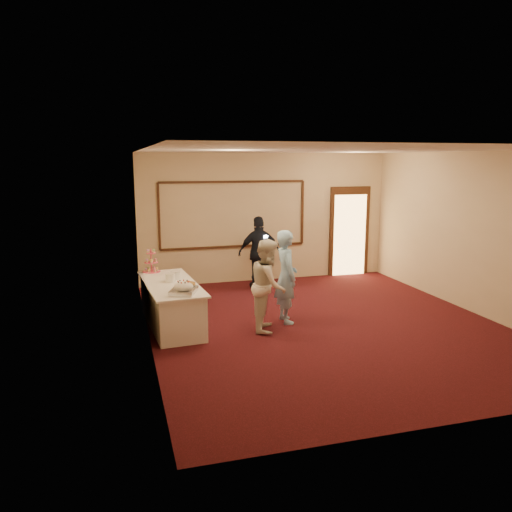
{
  "coord_description": "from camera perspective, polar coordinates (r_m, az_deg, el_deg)",
  "views": [
    {
      "loc": [
        -3.44,
        -7.72,
        2.84
      ],
      "look_at": [
        -1.05,
        0.69,
        1.15
      ],
      "focal_mm": 35.0,
      "sensor_mm": 36.0,
      "label": 1
    }
  ],
  "objects": [
    {
      "name": "woman",
      "position": [
        8.39,
        1.42,
        -3.32
      ],
      "size": [
        0.81,
        0.91,
        1.55
      ],
      "primitive_type": "imported",
      "rotation": [
        0.0,
        0.0,
        1.23
      ],
      "color": "white",
      "rests_on": "floor"
    },
    {
      "name": "buffet_table",
      "position": [
        8.77,
        -9.65,
        -5.47
      ],
      "size": [
        1.02,
        2.23,
        0.77
      ],
      "color": "white",
      "rests_on": "floor"
    },
    {
      "name": "room_walls",
      "position": [
        8.49,
        8.13,
        5.31
      ],
      "size": [
        6.04,
        7.04,
        3.02
      ],
      "color": "beige",
      "rests_on": "floor"
    },
    {
      "name": "plate_stack_a",
      "position": [
        8.73,
        -9.77,
        -2.45
      ],
      "size": [
        0.18,
        0.18,
        0.15
      ],
      "color": "white",
      "rests_on": "buffet_table"
    },
    {
      "name": "tart",
      "position": [
        8.4,
        -7.77,
        -3.25
      ],
      "size": [
        0.28,
        0.28,
        0.06
      ],
      "color": "white",
      "rests_on": "buffet_table"
    },
    {
      "name": "cupcake_stand",
      "position": [
        9.55,
        -11.88,
        -0.77
      ],
      "size": [
        0.33,
        0.33,
        0.48
      ],
      "color": "#EC4A70",
      "rests_on": "buffet_table"
    },
    {
      "name": "doorway",
      "position": [
        12.62,
        10.61,
        2.73
      ],
      "size": [
        1.05,
        0.07,
        2.2
      ],
      "color": "#341A0F",
      "rests_on": "floor"
    },
    {
      "name": "wall_molding",
      "position": [
        11.57,
        -2.59,
        4.77
      ],
      "size": [
        3.45,
        0.04,
        1.55
      ],
      "color": "#341A0F",
      "rests_on": "room_walls"
    },
    {
      "name": "plate_stack_b",
      "position": [
        8.91,
        -9.19,
        -2.16
      ],
      "size": [
        0.18,
        0.18,
        0.15
      ],
      "color": "white",
      "rests_on": "buffet_table"
    },
    {
      "name": "floor",
      "position": [
        8.92,
        7.78,
        -7.74
      ],
      "size": [
        7.0,
        7.0,
        0.0
      ],
      "primitive_type": "plane",
      "color": "black",
      "rests_on": "ground"
    },
    {
      "name": "guest",
      "position": [
        11.12,
        0.39,
        0.41
      ],
      "size": [
        0.97,
        0.45,
        1.62
      ],
      "primitive_type": "imported",
      "rotation": [
        0.0,
        0.0,
        3.09
      ],
      "color": "black",
      "rests_on": "floor"
    },
    {
      "name": "man",
      "position": [
        8.78,
        3.46,
        -2.36
      ],
      "size": [
        0.4,
        0.61,
        1.65
      ],
      "primitive_type": "imported",
      "rotation": [
        0.0,
        0.0,
        1.56
      ],
      "color": "#97CAF7",
      "rests_on": "floor"
    },
    {
      "name": "pavlova_tray",
      "position": [
        7.96,
        -8.28,
        -3.66
      ],
      "size": [
        0.51,
        0.59,
        0.19
      ],
      "color": "silver",
      "rests_on": "buffet_table"
    },
    {
      "name": "camera_flash",
      "position": [
        10.94,
        1.1,
        2.23
      ],
      "size": [
        0.08,
        0.06,
        0.05
      ],
      "primitive_type": "cube",
      "rotation": [
        0.0,
        0.0,
        0.35
      ],
      "color": "white",
      "rests_on": "guest"
    }
  ]
}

